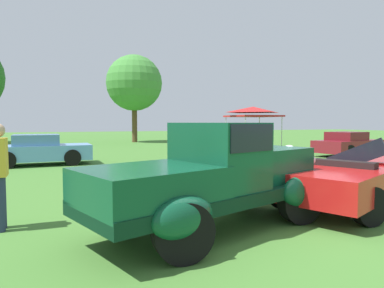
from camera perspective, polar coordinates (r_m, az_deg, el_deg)
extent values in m
plane|color=#42752D|center=(5.96, 9.63, -13.07)|extent=(120.00, 120.00, 0.00)
cube|color=black|center=(5.55, 3.50, -8.32)|extent=(4.47, 2.76, 0.20)
cube|color=#0F472D|center=(6.42, 11.68, -3.33)|extent=(1.84, 1.55, 0.60)
ellipsoid|color=silver|center=(7.07, 15.69, -2.92)|extent=(0.32, 0.54, 0.68)
cube|color=#0F472D|center=(5.54, 4.38, -1.86)|extent=(1.41, 1.63, 1.04)
cube|color=black|center=(5.52, 4.40, 1.24)|extent=(1.33, 1.63, 0.40)
cube|color=#0F472D|center=(4.76, -6.98, -6.67)|extent=(2.20, 1.94, 0.48)
ellipsoid|color=#0F472D|center=(6.99, 7.29, -5.87)|extent=(0.99, 0.64, 0.52)
ellipsoid|color=#0F472D|center=(6.13, 17.41, -7.35)|extent=(0.99, 0.64, 0.52)
ellipsoid|color=#0F472D|center=(5.42, -11.22, -8.67)|extent=(0.99, 0.64, 0.52)
ellipsoid|color=#0F472D|center=(4.26, -1.47, -12.03)|extent=(0.99, 0.64, 0.52)
sphere|color=silver|center=(7.35, 13.05, -2.00)|extent=(0.18, 0.18, 0.18)
sphere|color=silver|center=(6.87, 18.96, -2.49)|extent=(0.18, 0.18, 0.18)
cylinder|color=black|center=(7.02, 7.28, -7.32)|extent=(0.76, 0.24, 0.76)
cylinder|color=black|center=(6.16, 17.38, -8.99)|extent=(0.76, 0.24, 0.76)
cylinder|color=black|center=(5.46, -11.19, -10.52)|extent=(0.76, 0.24, 0.76)
cylinder|color=black|center=(4.31, -1.46, -14.33)|extent=(0.76, 0.24, 0.76)
cube|color=red|center=(7.90, 24.65, -5.00)|extent=(4.62, 3.37, 0.52)
cube|color=red|center=(9.06, 27.33, -2.73)|extent=(2.18, 2.04, 0.20)
cube|color=black|center=(8.11, 25.38, -1.82)|extent=(0.58, 1.16, 0.82)
cube|color=black|center=(7.48, 23.65, -3.58)|extent=(0.76, 1.21, 0.28)
cube|color=silver|center=(10.06, 28.87, -5.00)|extent=(0.78, 1.54, 0.12)
cylinder|color=black|center=(9.47, 22.95, -5.04)|extent=(0.66, 0.20, 0.66)
cylinder|color=black|center=(7.05, 14.96, -7.78)|extent=(0.66, 0.20, 0.66)
cylinder|color=black|center=(6.46, 27.20, -9.10)|extent=(0.66, 0.20, 0.66)
cube|color=#669EDB|center=(15.08, -23.65, -1.29)|extent=(3.88, 1.85, 0.60)
cube|color=#517EAF|center=(15.05, -24.27, 0.60)|extent=(1.74, 1.52, 0.44)
cylinder|color=black|center=(14.37, -19.06, -2.13)|extent=(0.64, 0.22, 0.64)
cylinder|color=black|center=(14.37, -28.18, -2.36)|extent=(0.64, 0.22, 0.64)
cube|color=maroon|center=(19.32, 24.30, -0.29)|extent=(4.10, 2.50, 0.60)
cube|color=maroon|center=(19.17, 24.10, 1.18)|extent=(1.96, 1.79, 0.44)
cylinder|color=black|center=(19.95, 27.91, -0.80)|extent=(0.64, 0.22, 0.64)
cylinder|color=black|center=(17.96, 24.47, -1.15)|extent=(0.64, 0.22, 0.64)
cylinder|color=#283351|center=(6.42, -28.97, -8.32)|extent=(0.16, 0.16, 0.86)
cylinder|color=#B7B7BC|center=(24.47, 11.02, 1.94)|extent=(0.05, 0.05, 2.05)
cylinder|color=#B7B7BC|center=(22.32, 14.56, 1.74)|extent=(0.05, 0.05, 2.05)
cylinder|color=#B7B7BC|center=(23.20, 5.60, 1.91)|extent=(0.05, 0.05, 2.05)
cylinder|color=#B7B7BC|center=(20.92, 8.79, 1.70)|extent=(0.05, 0.05, 2.05)
cube|color=red|center=(22.69, 10.02, 4.55)|extent=(2.88, 2.88, 0.10)
pyramid|color=red|center=(22.70, 10.03, 5.61)|extent=(2.82, 2.82, 0.38)
cylinder|color=brown|center=(30.11, -9.44, 3.87)|extent=(0.44, 0.44, 3.74)
sphere|color=#428938|center=(30.29, -9.51, 9.89)|extent=(4.74, 4.74, 4.74)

